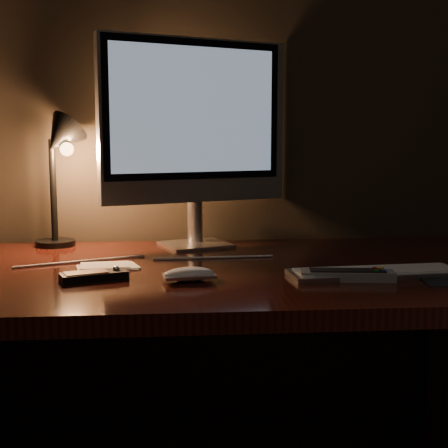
{
  "coord_description": "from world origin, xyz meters",
  "views": [
    {
      "loc": [
        -0.02,
        0.46,
        1.04
      ],
      "look_at": [
        0.09,
        1.73,
        0.87
      ],
      "focal_mm": 50.0,
      "sensor_mm": 36.0,
      "label": 1
    }
  ],
  "objects": [
    {
      "name": "mouse",
      "position": [
        0.01,
        1.72,
        0.76
      ],
      "size": [
        0.11,
        0.07,
        0.02
      ],
      "primitive_type": "ellipsoid",
      "rotation": [
        0.0,
        0.0,
        0.15
      ],
      "color": "white",
      "rests_on": "desk"
    },
    {
      "name": "media_remote",
      "position": [
        -0.18,
        1.74,
        0.76
      ],
      "size": [
        0.15,
        0.09,
        0.03
      ],
      "rotation": [
        0.0,
        0.0,
        0.35
      ],
      "color": "black",
      "rests_on": "desk"
    },
    {
      "name": "tv_remote",
      "position": [
        0.34,
        1.7,
        0.76
      ],
      "size": [
        0.2,
        0.07,
        0.03
      ],
      "rotation": [
        0.0,
        0.0,
        -0.13
      ],
      "color": "gray",
      "rests_on": "desk"
    },
    {
      "name": "cable",
      "position": [
        -0.08,
        1.93,
        0.75
      ],
      "size": [
        0.6,
        0.12,
        0.01
      ],
      "primitive_type": "cylinder",
      "rotation": [
        0.0,
        1.57,
        0.19
      ],
      "color": "white",
      "rests_on": "desk"
    },
    {
      "name": "papers",
      "position": [
        -0.17,
        1.86,
        0.75
      ],
      "size": [
        0.15,
        0.11,
        0.01
      ],
      "primitive_type": "cube",
      "rotation": [
        0.0,
        0.0,
        0.2
      ],
      "color": "white",
      "rests_on": "desk"
    },
    {
      "name": "desk",
      "position": [
        0.0,
        1.93,
        0.62
      ],
      "size": [
        1.6,
        0.75,
        0.75
      ],
      "color": "black",
      "rests_on": "ground"
    },
    {
      "name": "monitor",
      "position": [
        0.04,
        2.13,
        1.08
      ],
      "size": [
        0.5,
        0.22,
        0.55
      ],
      "rotation": [
        0.0,
        0.0,
        0.36
      ],
      "color": "silver",
      "rests_on": "desk"
    },
    {
      "name": "keyboard",
      "position": [
        0.41,
        1.74,
        0.76
      ],
      "size": [
        0.38,
        0.14,
        0.01
      ],
      "primitive_type": "cube",
      "rotation": [
        0.0,
        0.0,
        0.08
      ],
      "color": "silver",
      "rests_on": "desk"
    },
    {
      "name": "desk_lamp",
      "position": [
        -0.31,
        2.14,
        0.99
      ],
      "size": [
        0.19,
        0.19,
        0.36
      ],
      "rotation": [
        0.0,
        0.0,
        -0.34
      ],
      "color": "black",
      "rests_on": "desk"
    }
  ]
}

